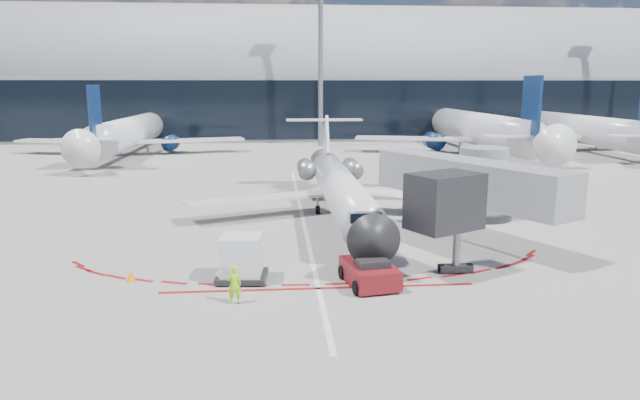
{
  "coord_description": "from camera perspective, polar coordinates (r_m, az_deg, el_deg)",
  "views": [
    {
      "loc": [
        -1.88,
        -35.42,
        8.9
      ],
      "look_at": [
        0.85,
        -1.89,
        2.05
      ],
      "focal_mm": 32.0,
      "sensor_mm": 36.0,
      "label": 1
    }
  ],
  "objects": [
    {
      "name": "light_mast_centre",
      "position": [
        83.79,
        0.06,
        13.97
      ],
      "size": [
        0.7,
        0.7,
        25.0
      ],
      "primitive_type": "cylinder",
      "color": "gray",
      "rests_on": "ground"
    },
    {
      "name": "apron_stop_bar",
      "position": [
        25.59,
        -0.15,
        -8.82
      ],
      "size": [
        14.0,
        0.25,
        0.01
      ],
      "primitive_type": "cube",
      "color": "maroon",
      "rests_on": "ground"
    },
    {
      "name": "pushback_tug",
      "position": [
        25.97,
        4.97,
        -7.23
      ],
      "size": [
        2.59,
        5.11,
        1.3
      ],
      "rotation": [
        0.0,
        0.0,
        0.17
      ],
      "color": "#630E10",
      "rests_on": "ground"
    },
    {
      "name": "safety_cone_left",
      "position": [
        27.75,
        -18.4,
        -7.2
      ],
      "size": [
        0.4,
        0.4,
        0.56
      ],
      "primitive_type": "cone",
      "color": "orange",
      "rests_on": "ground"
    },
    {
      "name": "bg_airliner_3",
      "position": [
        87.08,
        24.59,
        8.3
      ],
      "size": [
        34.57,
        36.6,
        11.18
      ],
      "primitive_type": null,
      "color": "silver",
      "rests_on": "ground"
    },
    {
      "name": "terminal_building",
      "position": [
        100.42,
        -3.66,
        11.27
      ],
      "size": [
        150.0,
        24.15,
        24.0
      ],
      "color": "gray",
      "rests_on": "ground"
    },
    {
      "name": "ramp_worker",
      "position": [
        23.91,
        -8.58,
        -8.35
      ],
      "size": [
        0.66,
        0.49,
        1.66
      ],
      "primitive_type": "imported",
      "rotation": [
        0.0,
        0.0,
        3.31
      ],
      "color": "#99EA18",
      "rests_on": "ground"
    },
    {
      "name": "bg_airliner_2",
      "position": [
        79.27,
        15.43,
        9.09
      ],
      "size": [
        37.84,
        40.06,
        12.24
      ],
      "primitive_type": null,
      "color": "silver",
      "rests_on": "ground"
    },
    {
      "name": "jet_bridge",
      "position": [
        34.95,
        14.93,
        1.41
      ],
      "size": [
        10.03,
        15.2,
        4.9
      ],
      "color": "gray",
      "rests_on": "ground"
    },
    {
      "name": "safety_cone_right",
      "position": [
        27.24,
        7.21,
        -7.04
      ],
      "size": [
        0.4,
        0.4,
        0.55
      ],
      "primitive_type": "cone",
      "color": "orange",
      "rests_on": "ground"
    },
    {
      "name": "apron_centerline",
      "position": [
        38.51,
        -1.73,
        -1.85
      ],
      "size": [
        0.25,
        40.0,
        0.01
      ],
      "primitive_type": "cube",
      "color": "silver",
      "rests_on": "ground"
    },
    {
      "name": "uld_container",
      "position": [
        26.51,
        -7.85,
        -5.82
      ],
      "size": [
        2.42,
        2.11,
        2.13
      ],
      "rotation": [
        0.0,
        0.0,
        -0.08
      ],
      "color": "black",
      "rests_on": "ground"
    },
    {
      "name": "ground",
      "position": [
        36.57,
        -1.57,
        -2.58
      ],
      "size": [
        260.0,
        260.0,
        0.0
      ],
      "primitive_type": "plane",
      "color": "gray",
      "rests_on": "ground"
    },
    {
      "name": "bg_airliner_1",
      "position": [
        78.53,
        -18.51,
        8.46
      ],
      "size": [
        34.15,
        36.16,
        11.05
      ],
      "primitive_type": null,
      "color": "silver",
      "rests_on": "ground"
    },
    {
      "name": "regional_jet",
      "position": [
        38.46,
        1.92,
        1.39
      ],
      "size": [
        20.82,
        25.68,
        6.43
      ],
      "color": "silver",
      "rests_on": "ground"
    }
  ]
}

